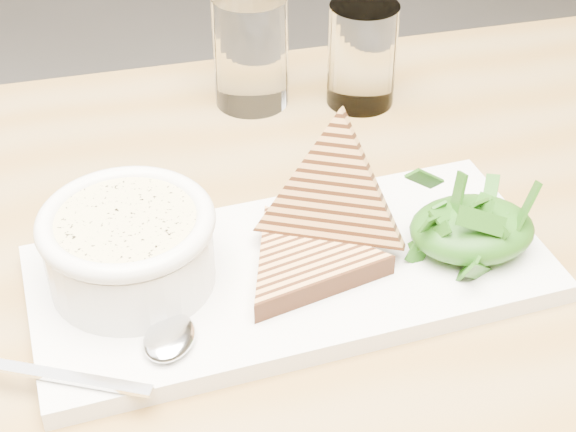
{
  "coord_description": "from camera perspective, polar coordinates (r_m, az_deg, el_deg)",
  "views": [
    {
      "loc": [
        0.12,
        -0.48,
        1.21
      ],
      "look_at": [
        0.2,
        0.05,
        0.79
      ],
      "focal_mm": 55.0,
      "sensor_mm": 36.0,
      "label": 1
    }
  ],
  "objects": [
    {
      "name": "table_top",
      "position": [
        0.72,
        -5.75,
        -5.31
      ],
      "size": [
        1.16,
        0.83,
        0.04
      ],
      "primitive_type": "cube",
      "rotation": [
        0.0,
        0.0,
        0.1
      ],
      "color": "olive",
      "rests_on": "ground"
    },
    {
      "name": "salad_base",
      "position": [
        0.71,
        11.8,
        -0.84
      ],
      "size": [
        0.1,
        0.08,
        0.04
      ],
      "primitive_type": "ellipsoid",
      "color": "#19490E",
      "rests_on": "platter"
    },
    {
      "name": "bowl_rim",
      "position": [
        0.65,
        -10.45,
        -0.34
      ],
      "size": [
        0.13,
        0.13,
        0.01
      ],
      "primitive_type": "torus",
      "color": "white",
      "rests_on": "soup_bowl"
    },
    {
      "name": "glass_near",
      "position": [
        0.9,
        -2.42,
        10.63
      ],
      "size": [
        0.08,
        0.08,
        0.12
      ],
      "primitive_type": "cylinder",
      "color": "white",
      "rests_on": "table_top"
    },
    {
      "name": "soup",
      "position": [
        0.65,
        -10.43,
        -0.48
      ],
      "size": [
        0.11,
        0.11,
        0.01
      ],
      "primitive_type": "cylinder",
      "color": "#DBCA87",
      "rests_on": "soup_bowl"
    },
    {
      "name": "spoon_bowl",
      "position": [
        0.63,
        -7.67,
        -7.81
      ],
      "size": [
        0.05,
        0.06,
        0.01
      ],
      "primitive_type": "ellipsoid",
      "rotation": [
        0.0,
        0.0,
        -0.36
      ],
      "color": "silver",
      "rests_on": "platter"
    },
    {
      "name": "spoon_handle",
      "position": [
        0.62,
        -14.15,
        -10.05
      ],
      "size": [
        0.12,
        0.05,
        0.0
      ],
      "primitive_type": "cube",
      "rotation": [
        0.0,
        0.0,
        -0.36
      ],
      "color": "silver",
      "rests_on": "platter"
    },
    {
      "name": "soup_bowl",
      "position": [
        0.67,
        -10.15,
        -2.48
      ],
      "size": [
        0.12,
        0.12,
        0.05
      ],
      "primitive_type": "cylinder",
      "color": "white",
      "rests_on": "platter"
    },
    {
      "name": "sandwich_lean",
      "position": [
        0.68,
        2.93,
        1.34
      ],
      "size": [
        0.17,
        0.16,
        0.16
      ],
      "primitive_type": null,
      "rotation": [
        1.17,
        0.0,
        -0.36
      ],
      "color": "tan",
      "rests_on": "sandwich_flat"
    },
    {
      "name": "sandwich_flat",
      "position": [
        0.68,
        1.09,
        -3.02
      ],
      "size": [
        0.18,
        0.18,
        0.02
      ],
      "primitive_type": null,
      "rotation": [
        0.0,
        0.0,
        0.33
      ],
      "color": "tan",
      "rests_on": "platter"
    },
    {
      "name": "glass_far",
      "position": [
        0.9,
        4.81,
        10.34
      ],
      "size": [
        0.07,
        0.07,
        0.11
      ],
      "primitive_type": "cylinder",
      "color": "white",
      "rests_on": "table_top"
    },
    {
      "name": "platter",
      "position": [
        0.69,
        0.25,
        -3.74
      ],
      "size": [
        0.43,
        0.24,
        0.02
      ],
      "primitive_type": "cube",
      "rotation": [
        0.0,
        0.0,
        0.17
      ],
      "color": "white",
      "rests_on": "table_top"
    },
    {
      "name": "table_leg_br",
      "position": [
        1.3,
        16.67,
        -5.55
      ],
      "size": [
        0.06,
        0.06,
        0.7
      ],
      "primitive_type": "cylinder",
      "color": "olive",
      "rests_on": "ground"
    },
    {
      "name": "arugula_pile",
      "position": [
        0.7,
        11.88,
        -0.33
      ],
      "size": [
        0.11,
        0.1,
        0.05
      ],
      "primitive_type": null,
      "color": "#235213",
      "rests_on": "platter"
    }
  ]
}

